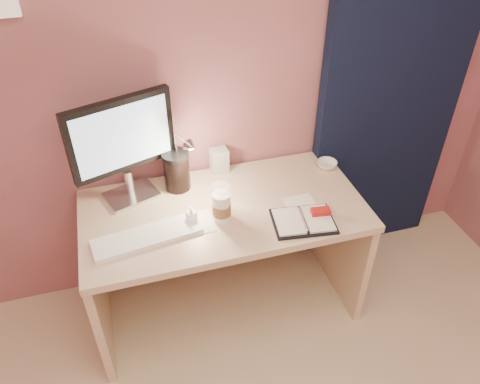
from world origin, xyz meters
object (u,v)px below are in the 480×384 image
object	(u,v)px
planner	(305,220)
product_box	(219,160)
desk	(221,231)
lotion_bottle	(191,215)
keyboard	(147,236)
bowl	(327,164)
coffee_cup	(222,207)
clear_cup	(221,199)
dark_jar	(177,173)
monitor	(122,142)
desk_lamp	(173,161)

from	to	relation	value
planner	product_box	distance (m)	0.60
desk	lotion_bottle	bearing A→B (deg)	-142.06
keyboard	bowl	world-z (taller)	bowl
planner	bowl	distance (m)	0.49
planner	coffee_cup	size ratio (longest dim) A/B	2.19
planner	coffee_cup	bearing A→B (deg)	167.32
clear_cup	product_box	bearing A→B (deg)	77.44
desk	coffee_cup	size ratio (longest dim) A/B	9.62
planner	dark_jar	distance (m)	0.70
dark_jar	product_box	size ratio (longest dim) A/B	1.37
monitor	product_box	bearing A→B (deg)	-7.76
desk	planner	size ratio (longest dim) A/B	4.40
clear_cup	planner	bearing A→B (deg)	-26.86
desk	bowl	world-z (taller)	bowl
coffee_cup	bowl	world-z (taller)	coffee_cup
coffee_cup	bowl	xyz separation A→B (m)	(0.67, 0.26, -0.05)
desk_lamp	desk	bearing A→B (deg)	-47.01
clear_cup	desk_lamp	size ratio (longest dim) A/B	0.47
planner	desk	bearing A→B (deg)	148.02
monitor	dark_jar	world-z (taller)	monitor
bowl	dark_jar	world-z (taller)	dark_jar
coffee_cup	dark_jar	xyz separation A→B (m)	(-0.16, 0.30, 0.03)
monitor	planner	size ratio (longest dim) A/B	1.72
planner	product_box	world-z (taller)	product_box
planner	product_box	size ratio (longest dim) A/B	2.33
keyboard	monitor	bearing A→B (deg)	88.34
keyboard	product_box	distance (m)	0.62
monitor	dark_jar	xyz separation A→B (m)	(0.24, 0.01, -0.23)
coffee_cup	product_box	world-z (taller)	coffee_cup
coffee_cup	clear_cup	distance (m)	0.05
clear_cup	keyboard	bearing A→B (deg)	-167.07
clear_cup	lotion_bottle	xyz separation A→B (m)	(-0.16, -0.03, -0.03)
planner	product_box	bearing A→B (deg)	126.26
coffee_cup	desk_lamp	xyz separation A→B (m)	(-0.18, 0.24, 0.14)
desk	keyboard	distance (m)	0.49
bowl	lotion_bottle	xyz separation A→B (m)	(-0.81, -0.24, 0.03)
lotion_bottle	keyboard	bearing A→B (deg)	-166.63
keyboard	coffee_cup	bearing A→B (deg)	-2.00
desk	product_box	world-z (taller)	product_box
keyboard	desk_lamp	bearing A→B (deg)	48.26
monitor	coffee_cup	size ratio (longest dim) A/B	3.77
monitor	keyboard	distance (m)	0.46
desk	clear_cup	xyz separation A→B (m)	(-0.02, -0.10, 0.30)
planner	coffee_cup	world-z (taller)	coffee_cup
lotion_bottle	desk_lamp	world-z (taller)	desk_lamp
monitor	product_box	distance (m)	0.56
planner	clear_cup	size ratio (longest dim) A/B	2.03
desk	coffee_cup	bearing A→B (deg)	-100.88
planner	bowl	world-z (taller)	planner
coffee_cup	product_box	xyz separation A→B (m)	(0.09, 0.39, 0.00)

